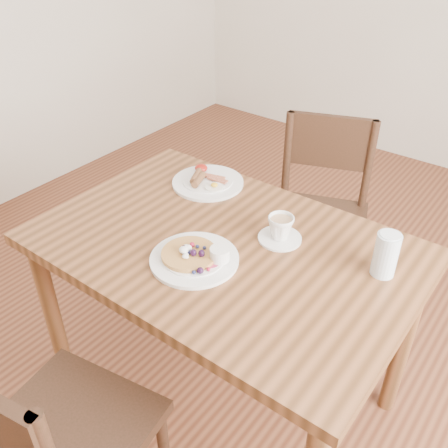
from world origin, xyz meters
name	(u,v)px	position (x,y,z in m)	size (l,w,h in m)	color
ground	(224,392)	(0.00, 0.00, 0.00)	(5.00, 5.00, 0.00)	#542918
dining_table	(224,266)	(0.00, 0.00, 0.65)	(1.20, 0.80, 0.75)	brown
chair_near	(50,440)	(-0.05, -0.69, 0.49)	(0.48, 0.48, 0.88)	#3B1F15
chair_far	(319,209)	(-0.02, 0.73, 0.49)	(0.54, 0.54, 0.88)	#3B1F15
pancake_plate	(196,257)	(-0.01, -0.13, 0.76)	(0.27, 0.27, 0.06)	white
breakfast_plate	(207,181)	(-0.28, 0.26, 0.76)	(0.27, 0.27, 0.04)	white
teacup_saucer	(280,230)	(0.13, 0.12, 0.79)	(0.14, 0.14, 0.09)	white
water_glass	(386,255)	(0.46, 0.16, 0.82)	(0.07, 0.07, 0.14)	silver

